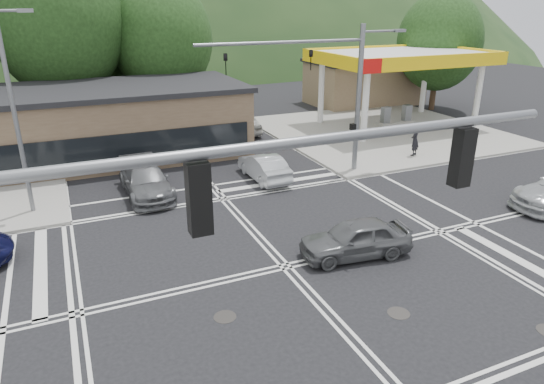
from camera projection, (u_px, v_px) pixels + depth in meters
name	position (u px, v px, depth m)	size (l,w,h in m)	color
ground	(285.00, 267.00, 17.69)	(120.00, 120.00, 0.00)	black
sidewalk_ne	(382.00, 131.00, 36.08)	(16.00, 16.00, 0.15)	gray
gas_station_canopy	(401.00, 60.00, 35.86)	(12.32, 8.34, 5.75)	silver
convenience_store	(364.00, 83.00, 45.81)	(10.00, 6.00, 3.80)	#846B4F
commercial_row	(39.00, 130.00, 28.44)	(24.00, 8.00, 4.00)	brown
hill_north	(89.00, 52.00, 94.38)	(252.00, 126.00, 140.00)	#1E3718
tree_n_b	(57.00, 21.00, 33.05)	(9.00, 9.00, 12.98)	#382619
tree_n_c	(161.00, 39.00, 36.15)	(7.60, 7.60, 10.87)	#382619
tree_n_e	(112.00, 28.00, 38.19)	(8.40, 8.40, 11.98)	#382619
tree_ne	(439.00, 42.00, 41.61)	(7.20, 7.20, 9.99)	#382619
streetlight_nw	(14.00, 103.00, 20.35)	(2.50, 0.25, 9.00)	slate
signal_mast_ne	(339.00, 83.00, 25.44)	(11.65, 0.30, 8.00)	slate
signal_mast_sw	(118.00, 315.00, 6.44)	(9.14, 0.28, 8.00)	slate
car_grey_center	(355.00, 238.00, 18.21)	(1.71, 4.24, 1.44)	#525457
car_queue_a	(264.00, 167.00, 26.21)	(1.48, 4.23, 1.40)	#B1B5B9
car_queue_b	(244.00, 123.00, 35.58)	(1.77, 4.41, 1.50)	#B4B5B0
car_northbound	(146.00, 181.00, 24.04)	(2.11, 5.19, 1.51)	#56585B
pedestrian	(415.00, 140.00, 29.75)	(0.71, 0.47, 1.95)	black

